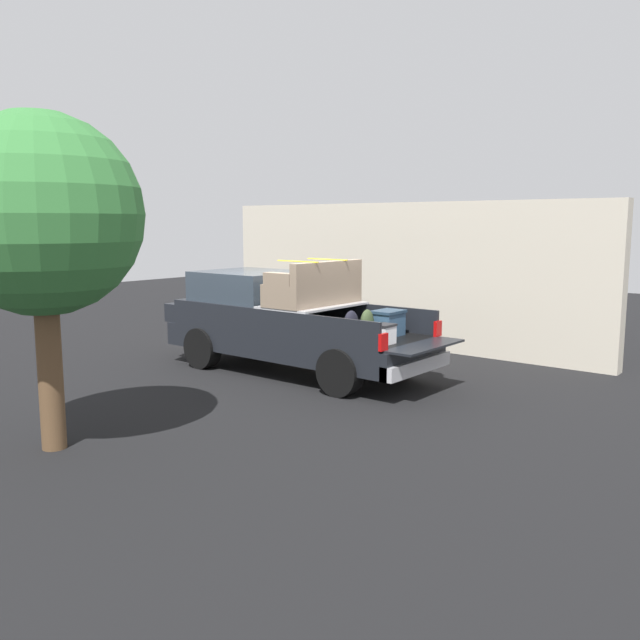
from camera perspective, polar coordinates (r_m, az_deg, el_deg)
The scene contains 5 objects.
ground_plane at distance 13.15m, azimuth -2.04°, elevation -4.51°, with size 40.00×40.00×0.00m, color black.
pickup_truck at distance 13.21m, azimuth -3.29°, elevation -0.11°, with size 6.05×2.06×2.23m.
building_facade at distance 16.02m, azimuth 6.78°, elevation 3.88°, with size 10.17×0.36×3.39m, color beige.
tree_background at distance 9.07m, azimuth -22.77°, elevation 8.18°, with size 2.55×2.55×4.30m.
trash_can at distance 17.99m, azimuth -5.59°, elevation 0.55°, with size 0.60×0.60×0.98m.
Camera 1 is at (-8.44, 9.65, 2.93)m, focal length 37.41 mm.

